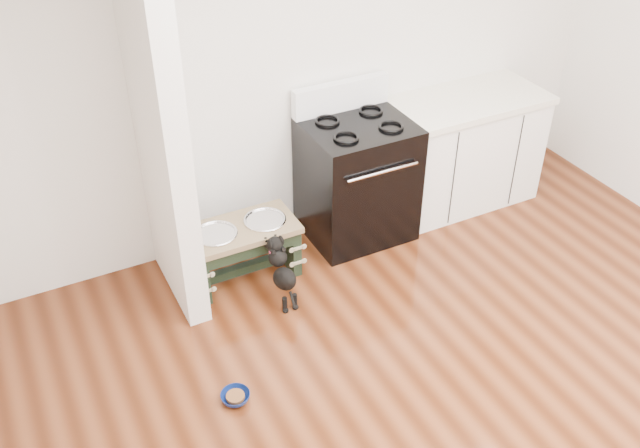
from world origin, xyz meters
The scene contains 8 objects.
ground centered at (0.00, 0.00, 0.00)m, with size 5.00×5.00×0.00m, color #411B0B.
room_shell centered at (0.00, 0.00, 1.62)m, with size 5.00×5.00×5.00m.
partition_wall centered at (-1.18, 2.10, 1.35)m, with size 0.15×0.80×2.70m, color silver.
oven_range centered at (0.25, 2.16, 0.48)m, with size 0.76×0.69×1.14m.
cabinet_run centered at (1.23, 2.18, 0.45)m, with size 1.24×0.64×0.91m.
dog_feeder centered at (-0.73, 2.03, 0.30)m, with size 0.78×0.41×0.44m.
puppy centered at (-0.59, 1.67, 0.26)m, with size 0.14×0.40×0.47m.
floor_bowl centered at (-1.21, 0.98, 0.03)m, with size 0.19×0.19×0.05m.
Camera 1 is at (-2.05, -1.75, 3.26)m, focal length 40.00 mm.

